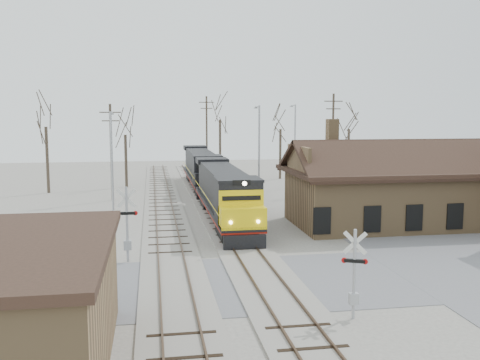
# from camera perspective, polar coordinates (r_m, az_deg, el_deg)

# --- Properties ---
(ground) EXTENTS (140.00, 140.00, 0.00)m
(ground) POSITION_cam_1_polar(r_m,az_deg,el_deg) (27.08, 2.74, -10.76)
(ground) COLOR #A49F94
(ground) RESTS_ON ground
(road) EXTENTS (60.00, 9.00, 0.03)m
(road) POSITION_cam_1_polar(r_m,az_deg,el_deg) (27.08, 2.74, -10.73)
(road) COLOR slate
(road) RESTS_ON ground
(track_main) EXTENTS (3.40, 90.00, 0.24)m
(track_main) POSITION_cam_1_polar(r_m,az_deg,el_deg) (41.39, -1.64, -4.38)
(track_main) COLOR #A49F94
(track_main) RESTS_ON ground
(track_siding) EXTENTS (3.40, 90.00, 0.24)m
(track_siding) POSITION_cam_1_polar(r_m,az_deg,el_deg) (41.04, -7.90, -4.55)
(track_siding) COLOR #A49F94
(track_siding) RESTS_ON ground
(depot) EXTENTS (15.20, 9.31, 7.90)m
(depot) POSITION_cam_1_polar(r_m,az_deg,el_deg) (41.51, 15.57, -1.33)
(depot) COLOR olive
(depot) RESTS_ON ground
(locomotive_lead) EXTENTS (2.84, 19.03, 4.22)m
(locomotive_lead) POSITION_cam_1_polar(r_m,az_deg,el_deg) (40.95, -1.64, -1.45)
(locomotive_lead) COLOR black
(locomotive_lead) RESTS_ON ground
(locomotive_trailing) EXTENTS (2.84, 19.03, 4.00)m
(locomotive_trailing) POSITION_cam_1_polar(r_m,az_deg,el_deg) (59.99, -4.14, 1.26)
(locomotive_trailing) COLOR black
(locomotive_trailing) RESTS_ON ground
(crossbuck_near) EXTENTS (1.00, 0.49, 3.71)m
(crossbuck_near) POSITION_cam_1_polar(r_m,az_deg,el_deg) (22.41, 12.08, -10.03)
(crossbuck_near) COLOR #A5A8AD
(crossbuck_near) RESTS_ON ground
(crossbuck_far) EXTENTS (1.22, 0.32, 4.27)m
(crossbuck_far) POSITION_cam_1_polar(r_m,az_deg,el_deg) (30.65, -11.95, -4.94)
(crossbuck_far) COLOR #A5A8AD
(crossbuck_far) RESTS_ON ground
(streetlight_a) EXTENTS (0.25, 2.04, 8.48)m
(streetlight_a) POSITION_cam_1_polar(r_m,az_deg,el_deg) (42.35, -13.50, 2.12)
(streetlight_a) COLOR #A5A8AD
(streetlight_a) RESTS_ON ground
(streetlight_b) EXTENTS (0.25, 2.04, 9.03)m
(streetlight_b) POSITION_cam_1_polar(r_m,az_deg,el_deg) (48.87, 2.01, 3.28)
(streetlight_b) COLOR #A5A8AD
(streetlight_b) RESTS_ON ground
(streetlight_c) EXTENTS (0.25, 2.04, 9.32)m
(streetlight_c) POSITION_cam_1_polar(r_m,az_deg,el_deg) (60.67, 5.85, 4.13)
(streetlight_c) COLOR #A5A8AD
(streetlight_c) RESTS_ON ground
(utility_pole_a) EXTENTS (2.00, 0.24, 9.22)m
(utility_pole_a) POSITION_cam_1_polar(r_m,az_deg,el_deg) (52.44, -13.57, 3.10)
(utility_pole_a) COLOR #382D23
(utility_pole_a) RESTS_ON ground
(utility_pole_b) EXTENTS (2.00, 0.24, 10.60)m
(utility_pole_b) POSITION_cam_1_polar(r_m,az_deg,el_deg) (71.88, -3.57, 4.87)
(utility_pole_b) COLOR #382D23
(utility_pole_b) RESTS_ON ground
(utility_pole_c) EXTENTS (2.00, 0.24, 10.40)m
(utility_pole_c) POSITION_cam_1_polar(r_m,az_deg,el_deg) (57.90, 9.86, 4.15)
(utility_pole_c) COLOR #382D23
(utility_pole_c) RESTS_ON ground
(tree_a) EXTENTS (4.63, 4.63, 11.35)m
(tree_a) POSITION_cam_1_polar(r_m,az_deg,el_deg) (59.31, -20.05, 6.46)
(tree_a) COLOR #382D23
(tree_a) RESTS_ON ground
(tree_b) EXTENTS (3.96, 3.96, 9.70)m
(tree_b) POSITION_cam_1_polar(r_m,az_deg,el_deg) (61.70, -12.16, 5.63)
(tree_b) COLOR #382D23
(tree_b) RESTS_ON ground
(tree_c) EXTENTS (5.00, 5.00, 12.24)m
(tree_c) POSITION_cam_1_polar(r_m,az_deg,el_deg) (72.90, -2.16, 7.42)
(tree_c) COLOR #382D23
(tree_c) RESTS_ON ground
(tree_d) EXTENTS (4.24, 4.24, 10.38)m
(tree_d) POSITION_cam_1_polar(r_m,az_deg,el_deg) (68.23, 4.35, 6.31)
(tree_d) COLOR #382D23
(tree_d) RESTS_ON ground
(tree_e) EXTENTS (4.32, 4.32, 10.58)m
(tree_e) POSITION_cam_1_polar(r_m,az_deg,el_deg) (65.39, 11.57, 6.28)
(tree_e) COLOR #382D23
(tree_e) RESTS_ON ground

